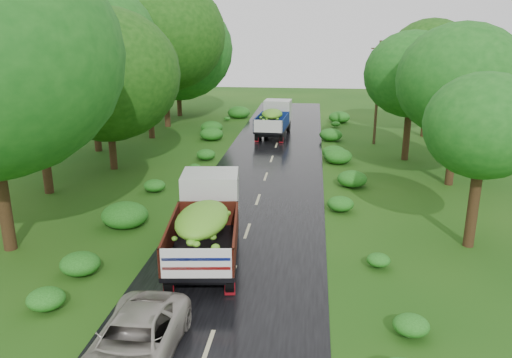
% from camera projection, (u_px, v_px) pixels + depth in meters
% --- Properties ---
extents(ground, '(120.00, 120.00, 0.00)m').
position_uv_depth(ground, '(208.00, 348.00, 13.26)').
color(ground, '#13430E').
rests_on(ground, ground).
extents(road, '(6.50, 80.00, 0.02)m').
position_uv_depth(road, '(236.00, 263.00, 18.01)').
color(road, black).
rests_on(road, ground).
extents(road_lines, '(0.12, 69.60, 0.00)m').
position_uv_depth(road_lines, '(240.00, 251.00, 18.95)').
color(road_lines, '#BFB78C').
rests_on(road_lines, road).
extents(truck_near, '(3.00, 6.59, 2.68)m').
position_uv_depth(truck_near, '(206.00, 218.00, 18.17)').
color(truck_near, black).
rests_on(truck_near, ground).
extents(truck_far, '(2.53, 6.17, 2.54)m').
position_uv_depth(truck_far, '(275.00, 117.00, 38.94)').
color(truck_far, black).
rests_on(truck_far, ground).
extents(car, '(2.03, 4.40, 1.22)m').
position_uv_depth(car, '(134.00, 342.00, 12.48)').
color(car, '#A8A096').
rests_on(car, road).
extents(utility_pole, '(1.24, 0.51, 7.32)m').
position_uv_depth(utility_pole, '(377.00, 92.00, 35.36)').
color(utility_pole, '#382616').
rests_on(utility_pole, ground).
extents(trees_left, '(7.57, 34.75, 9.66)m').
position_uv_depth(trees_left, '(122.00, 51.00, 32.80)').
color(trees_left, black).
rests_on(trees_left, ground).
extents(trees_right, '(6.18, 24.14, 7.55)m').
position_uv_depth(trees_right, '(439.00, 76.00, 29.09)').
color(trees_right, black).
rests_on(trees_right, ground).
extents(shrubs, '(11.90, 44.00, 0.70)m').
position_uv_depth(shrubs, '(262.00, 181.00, 26.46)').
color(shrubs, '#1C5A15').
rests_on(shrubs, ground).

